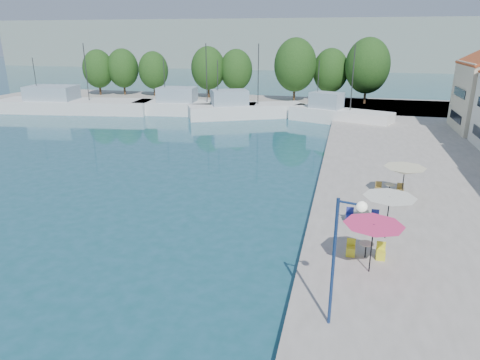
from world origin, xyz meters
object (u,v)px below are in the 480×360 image
(trawler_01, at_px, (71,105))
(trawler_04, at_px, (337,115))
(umbrella_cream, at_px, (405,171))
(trawler_03, at_px, (244,110))
(trawler_02, at_px, (192,107))
(umbrella_white, at_px, (389,201))
(umbrella_pink, at_px, (373,230))
(street_lamp, at_px, (344,241))

(trawler_01, bearing_deg, trawler_04, -6.46)
(trawler_04, height_order, umbrella_cream, trawler_04)
(trawler_01, relative_size, trawler_03, 1.43)
(trawler_04, relative_size, umbrella_cream, 5.06)
(trawler_02, distance_m, umbrella_white, 43.57)
(umbrella_pink, xyz_separation_m, street_lamp, (-1.28, -4.25, 1.39))
(trawler_01, distance_m, trawler_04, 38.53)
(trawler_04, relative_size, umbrella_pink, 5.08)
(trawler_01, relative_size, trawler_04, 1.71)
(trawler_02, bearing_deg, trawler_01, -177.77)
(trawler_01, relative_size, umbrella_white, 8.50)
(trawler_02, bearing_deg, umbrella_pink, -65.70)
(trawler_04, height_order, umbrella_pink, trawler_04)
(trawler_03, relative_size, street_lamp, 3.21)
(trawler_04, xyz_separation_m, umbrella_pink, (2.69, -38.55, 1.63))
(umbrella_white, bearing_deg, street_lamp, -105.57)
(trawler_02, relative_size, umbrella_pink, 6.70)
(trawler_02, distance_m, umbrella_pink, 46.28)
(umbrella_white, bearing_deg, trawler_02, 123.62)
(trawler_03, bearing_deg, trawler_01, 158.10)
(trawler_03, xyz_separation_m, umbrella_cream, (17.78, -29.08, 1.39))
(trawler_02, bearing_deg, umbrella_white, -62.12)
(umbrella_pink, bearing_deg, street_lamp, -106.77)
(umbrella_pink, bearing_deg, trawler_03, 111.33)
(umbrella_white, bearing_deg, umbrella_pink, -104.19)
(trawler_04, xyz_separation_m, umbrella_white, (3.64, -34.77, 1.62))
(umbrella_cream, bearing_deg, trawler_02, 130.65)
(trawler_01, relative_size, umbrella_cream, 8.64)
(trawler_03, height_order, trawler_04, same)
(trawler_03, xyz_separation_m, trawler_04, (12.68, -0.80, 0.00))
(trawler_03, bearing_deg, street_lamp, -98.06)
(trawler_02, xyz_separation_m, trawler_04, (20.46, -1.49, 0.00))
(street_lamp, bearing_deg, umbrella_pink, 87.71)
(umbrella_pink, relative_size, street_lamp, 0.53)
(trawler_03, height_order, street_lamp, trawler_03)
(trawler_01, relative_size, umbrella_pink, 8.66)
(umbrella_cream, bearing_deg, trawler_01, 148.01)
(umbrella_cream, distance_m, street_lamp, 15.08)
(trawler_04, bearing_deg, umbrella_cream, -58.71)
(trawler_02, xyz_separation_m, street_lamp, (21.87, -44.29, 3.02))
(trawler_02, height_order, umbrella_cream, trawler_02)
(trawler_02, distance_m, umbrella_cream, 39.26)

